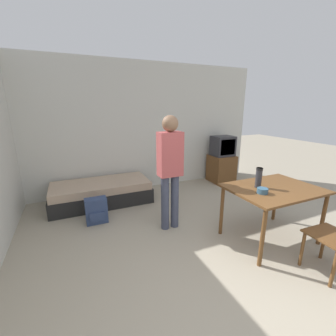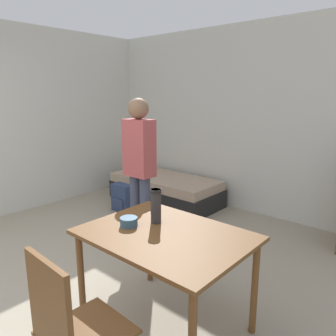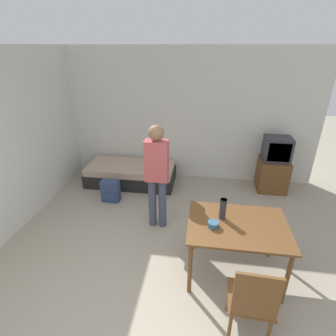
# 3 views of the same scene
# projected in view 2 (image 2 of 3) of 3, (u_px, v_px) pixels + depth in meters

# --- Properties ---
(wall_back) EXTENTS (5.61, 0.06, 2.70)m
(wall_back) POSITION_uv_depth(u_px,v_px,m) (237.00, 120.00, 4.86)
(wall_back) COLOR silver
(wall_back) RESTS_ON ground_plane
(wall_left) EXTENTS (0.06, 4.64, 2.70)m
(wall_left) POSITION_uv_depth(u_px,v_px,m) (40.00, 119.00, 4.99)
(wall_left) COLOR silver
(wall_left) RESTS_ON ground_plane
(daybed) EXTENTS (1.83, 0.84, 0.42)m
(daybed) POSITION_uv_depth(u_px,v_px,m) (165.00, 189.00, 5.34)
(daybed) COLOR black
(daybed) RESTS_ON ground_plane
(dining_table) EXTENTS (1.18, 0.87, 0.76)m
(dining_table) POSITION_uv_depth(u_px,v_px,m) (165.00, 244.00, 2.36)
(dining_table) COLOR brown
(dining_table) RESTS_ON ground_plane
(wooden_chair) EXTENTS (0.45, 0.45, 0.97)m
(wooden_chair) POSITION_uv_depth(u_px,v_px,m) (69.00, 328.00, 1.72)
(wooden_chair) COLOR brown
(wooden_chair) RESTS_ON ground_plane
(person_standing) EXTENTS (0.34, 0.23, 1.69)m
(person_standing) POSITION_uv_depth(u_px,v_px,m) (139.00, 162.00, 3.64)
(person_standing) COLOR #3D4256
(person_standing) RESTS_ON ground_plane
(thermos_flask) EXTENTS (0.08, 0.08, 0.27)m
(thermos_flask) POSITION_uv_depth(u_px,v_px,m) (156.00, 204.00, 2.50)
(thermos_flask) COLOR #2D2D33
(thermos_flask) RESTS_ON dining_table
(mate_bowl) EXTENTS (0.13, 0.13, 0.07)m
(mate_bowl) POSITION_uv_depth(u_px,v_px,m) (129.00, 222.00, 2.46)
(mate_bowl) COLOR #335670
(mate_bowl) RESTS_ON dining_table
(backpack) EXTENTS (0.33, 0.21, 0.41)m
(backpack) POSITION_uv_depth(u_px,v_px,m) (123.00, 198.00, 4.90)
(backpack) COLOR navy
(backpack) RESTS_ON ground_plane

